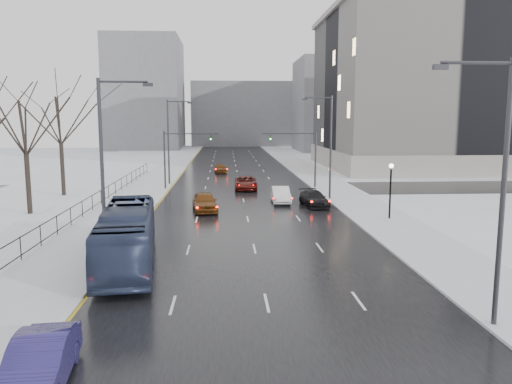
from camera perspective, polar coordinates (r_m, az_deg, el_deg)
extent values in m
cube|color=black|center=(67.86, -2.06, 1.78)|extent=(16.00, 150.00, 0.04)
cube|color=black|center=(55.96, -1.74, 0.35)|extent=(130.00, 10.00, 0.04)
cube|color=silver|center=(68.40, -10.89, 1.73)|extent=(5.00, 150.00, 0.16)
cube|color=silver|center=(68.92, 6.70, 1.88)|extent=(5.00, 150.00, 0.16)
cube|color=white|center=(70.26, -18.60, 1.60)|extent=(14.00, 150.00, 0.12)
cube|color=black|center=(39.58, -20.05, -1.49)|extent=(0.04, 70.00, 0.05)
cube|color=black|center=(39.76, -19.98, -2.91)|extent=(0.04, 70.00, 0.05)
cylinder|color=black|center=(39.68, -20.01, -2.35)|extent=(0.06, 0.06, 1.30)
cylinder|color=#2D2D33|center=(20.32, 26.38, -0.61)|extent=(0.20, 0.20, 10.00)
cylinder|color=#2D2D33|center=(19.58, 23.93, 13.35)|extent=(2.60, 0.12, 0.12)
cube|color=#2D2D33|center=(19.02, 20.33, 13.25)|extent=(0.50, 0.25, 0.18)
cylinder|color=#2D2D33|center=(48.54, 8.54, 4.94)|extent=(0.20, 0.20, 10.00)
cylinder|color=#2D2D33|center=(48.23, 7.13, 10.65)|extent=(2.60, 0.12, 0.12)
cube|color=#2D2D33|center=(48.01, 5.57, 10.50)|extent=(0.50, 0.25, 0.18)
cylinder|color=#2D2D33|center=(28.33, -17.17, 2.22)|extent=(0.20, 0.20, 10.00)
cylinder|color=#2D2D33|center=(27.97, -14.96, 12.09)|extent=(2.60, 0.12, 0.12)
cube|color=#2D2D33|center=(27.74, -12.26, 11.90)|extent=(0.50, 0.25, 0.18)
cylinder|color=#2D2D33|center=(59.83, -9.99, 5.55)|extent=(0.20, 0.20, 10.00)
cylinder|color=#2D2D33|center=(59.66, -8.85, 10.18)|extent=(2.60, 0.12, 0.12)
cube|color=#2D2D33|center=(59.55, -7.58, 10.06)|extent=(0.50, 0.25, 0.18)
cylinder|color=black|center=(39.90, 15.09, -0.11)|extent=(0.14, 0.14, 4.00)
sphere|color=#FFE5B2|center=(39.65, 15.21, 2.90)|extent=(0.36, 0.36, 0.36)
cylinder|color=#2D2D33|center=(56.49, 6.81, 3.67)|extent=(0.20, 0.20, 6.50)
cylinder|color=#2D2D33|center=(55.86, 3.81, 6.69)|extent=(6.00, 0.12, 0.12)
imported|color=#2D2D33|center=(55.66, 1.65, 6.08)|extent=(0.15, 0.18, 0.90)
sphere|color=#19FF33|center=(55.51, 1.67, 6.07)|extent=(0.16, 0.16, 0.16)
cylinder|color=#2D2D33|center=(55.98, -10.40, 3.55)|extent=(0.20, 0.20, 6.50)
cylinder|color=#2D2D33|center=(55.53, -7.38, 6.63)|extent=(6.00, 0.12, 0.12)
imported|color=#2D2D33|center=(55.45, -5.19, 6.04)|extent=(0.15, 0.18, 0.90)
sphere|color=#19FF33|center=(55.30, -5.20, 6.03)|extent=(0.16, 0.16, 0.16)
cylinder|color=#2D2D33|center=(52.93, 8.40, 1.32)|extent=(0.06, 0.06, 2.50)
cylinder|color=white|center=(52.80, 8.43, 2.56)|extent=(0.60, 0.03, 0.60)
torus|color=#B20C0C|center=(52.80, 8.43, 2.56)|extent=(0.58, 0.06, 0.58)
cube|color=gray|center=(87.56, 21.65, 10.55)|extent=(40.00, 30.00, 24.00)
cube|color=gray|center=(89.01, 22.10, 18.53)|extent=(41.00, 31.00, 0.80)
cube|color=gray|center=(87.70, 21.28, 3.69)|extent=(40.60, 30.60, 3.00)
cube|color=slate|center=(125.98, 10.26, 9.72)|extent=(24.00, 20.00, 22.00)
cube|color=slate|center=(134.07, -12.46, 10.85)|extent=(18.00, 22.00, 28.00)
cube|color=slate|center=(147.50, -1.33, 8.87)|extent=(30.00, 18.00, 18.00)
imported|color=navy|center=(16.66, -23.51, -17.49)|extent=(2.03, 4.70, 1.51)
imported|color=navy|center=(27.66, -14.50, -4.92)|extent=(4.03, 11.62, 3.17)
imported|color=brown|center=(42.55, -5.89, -1.11)|extent=(2.53, 5.03, 1.64)
imported|color=white|center=(46.68, 2.81, -0.31)|extent=(1.65, 4.60, 1.51)
imported|color=#5A130F|center=(55.27, -1.17, 1.05)|extent=(2.55, 5.35, 1.47)
imported|color=black|center=(45.08, 6.66, -0.76)|extent=(2.46, 4.90, 1.37)
imported|color=#5B2F0F|center=(72.24, -4.08, 2.73)|extent=(1.94, 4.15, 1.38)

